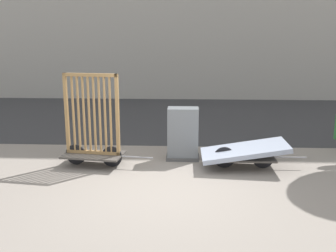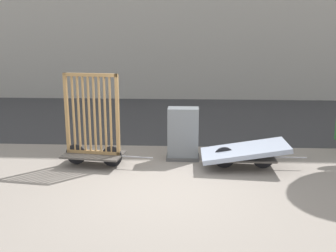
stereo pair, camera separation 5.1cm
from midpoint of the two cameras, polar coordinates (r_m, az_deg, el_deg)
ground_plane at (r=7.45m, az=-0.70°, el=-9.35°), size 60.00×60.00×0.00m
road_strip at (r=13.96m, az=0.93°, el=1.41°), size 56.00×7.57×0.01m
bike_cart_with_bedframe at (r=8.76m, az=-11.00°, el=-1.31°), size 2.03×0.92×2.05m
bike_cart_with_mattress at (r=8.70m, az=10.82°, el=-3.71°), size 2.27×1.01×0.59m
utility_cabinet at (r=9.10m, az=2.01°, el=-1.39°), size 0.77×0.47×1.22m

